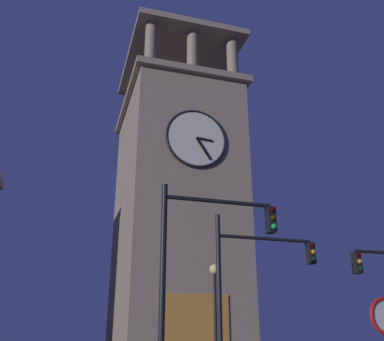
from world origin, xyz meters
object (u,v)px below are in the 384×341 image
Objects in this scene: clocktower at (175,219)px; traffic_signal_near at (251,279)px; street_lamp at (215,300)px; traffic_signal_mid at (201,259)px.

clocktower reaches higher than traffic_signal_near.
traffic_signal_near is (0.17, 11.21, -4.92)m from clocktower.
street_lamp is at bearing -93.24° from traffic_signal_near.
clocktower reaches higher than traffic_signal_mid.
street_lamp is at bearing 90.68° from clocktower.
traffic_signal_mid is at bearing 67.81° from street_lamp.
street_lamp is (-0.25, -4.37, -0.34)m from traffic_signal_near.
traffic_signal_mid reaches higher than street_lamp.
traffic_signal_near is 1.01× the size of traffic_signal_mid.
traffic_signal_mid is 7.58m from street_lamp.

